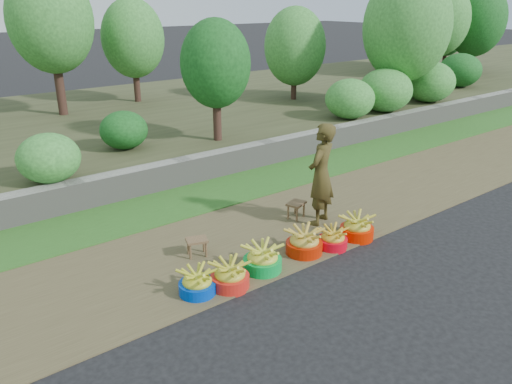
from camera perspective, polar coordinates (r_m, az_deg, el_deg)
ground_plane at (r=7.48m, az=7.62°, el=-7.84°), size 120.00×120.00×0.00m
dirt_shoulder at (r=8.29m, az=1.53°, el=-4.50°), size 80.00×2.50×0.02m
grass_verge at (r=9.79m, az=-5.85°, el=-0.39°), size 80.00×1.50×0.04m
retaining_wall at (r=10.39m, az=-8.39°, el=2.30°), size 80.00×0.35×0.55m
earth_bank at (r=14.72m, az=-17.94°, el=7.04°), size 80.00×10.00×0.50m
vegetation at (r=17.86m, az=7.19°, el=17.73°), size 34.78×8.26×4.47m
basin_a at (r=6.62m, az=-6.74°, el=-10.32°), size 0.49×0.49×0.36m
basin_b at (r=6.72m, az=-2.99°, el=-9.58°), size 0.52×0.52×0.39m
basin_c at (r=7.08m, az=0.75°, el=-7.70°), size 0.55×0.55×0.41m
basin_d at (r=7.56m, az=5.54°, el=-5.80°), size 0.56×0.56×0.41m
basin_e at (r=7.81m, az=8.76°, el=-5.32°), size 0.46×0.46×0.34m
basin_f at (r=8.17m, az=11.46°, el=-4.03°), size 0.54×0.54×0.40m
stool_left at (r=7.48m, az=-6.78°, el=-5.73°), size 0.37×0.33×0.27m
stool_right at (r=8.70m, az=4.62°, el=-1.56°), size 0.39×0.34×0.29m
vendor_woman at (r=8.34m, az=7.44°, el=2.00°), size 0.74×0.63×1.74m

